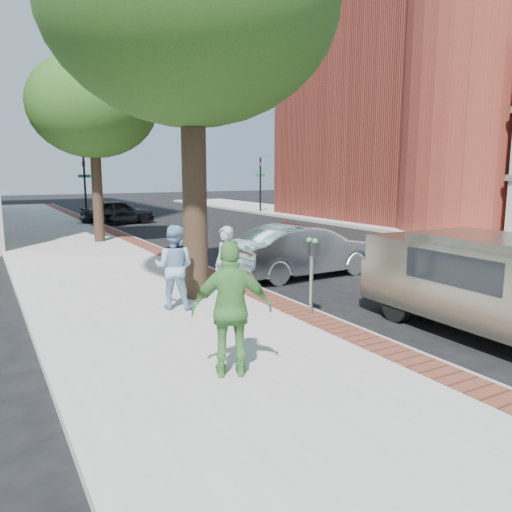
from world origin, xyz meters
TOP-DOWN VIEW (x-y plane):
  - ground at (0.00, 0.00)m, footprint 120.00×120.00m
  - sidewalk at (-1.50, 8.00)m, footprint 5.00×60.00m
  - brick_strip at (0.70, 8.00)m, footprint 0.60×60.00m
  - curb at (1.05, 8.00)m, footprint 0.10×60.00m
  - sidewalk_far at (14.50, 8.00)m, footprint 5.00×60.00m
  - church at (20.98, 13.13)m, footprint 19.00×16.00m
  - signal_near at (0.90, 22.00)m, footprint 0.70×0.15m
  - signal_far at (12.50, 22.00)m, footprint 0.70×0.15m
  - tree_near at (-0.60, 1.90)m, footprint 6.00×6.00m
  - tree_far at (-0.50, 12.00)m, footprint 4.80×4.80m
  - parking_meter at (0.79, -0.42)m, footprint 0.12×0.32m
  - person_gray at (-0.38, 0.90)m, footprint 0.47×0.64m
  - person_officer at (-1.32, 1.27)m, footprint 1.03×0.99m
  - person_green at (-1.82, -2.28)m, footprint 1.15×0.82m
  - sedan_silver at (3.14, 3.18)m, footprint 4.39×1.67m
  - bg_car at (2.14, 19.72)m, footprint 3.98×1.70m
  - van at (3.00, -2.56)m, footprint 1.93×4.83m

SIDE VIEW (x-z plane):
  - ground at x=0.00m, z-range 0.00..0.00m
  - sidewalk at x=-1.50m, z-range 0.00..0.15m
  - curb at x=1.05m, z-range 0.00..0.15m
  - sidewalk_far at x=14.50m, z-range 0.00..0.15m
  - brick_strip at x=0.70m, z-range 0.15..0.16m
  - bg_car at x=2.14m, z-range 0.00..1.34m
  - sedan_silver at x=3.14m, z-range 0.00..1.43m
  - van at x=3.00m, z-range 0.08..1.85m
  - person_gray at x=-0.38m, z-range 0.15..1.78m
  - person_officer at x=-1.32m, z-range 0.15..1.82m
  - person_green at x=-1.82m, z-range 0.15..1.96m
  - parking_meter at x=0.79m, z-range 0.47..1.94m
  - signal_near at x=0.90m, z-range 0.35..4.15m
  - signal_far at x=12.50m, z-range 0.35..4.15m
  - tree_far at x=-0.50m, z-range 1.73..8.87m
  - tree_near at x=-0.60m, z-range 1.92..10.43m
  - church at x=20.98m, z-range -2.94..17.46m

